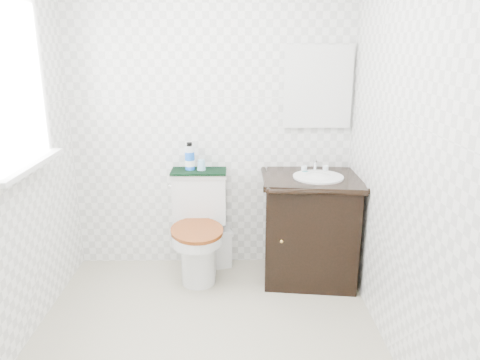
{
  "coord_description": "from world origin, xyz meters",
  "views": [
    {
      "loc": [
        0.18,
        -2.42,
        1.77
      ],
      "look_at": [
        0.22,
        0.75,
        0.84
      ],
      "focal_mm": 35.0,
      "sensor_mm": 36.0,
      "label": 1
    }
  ],
  "objects_px": {
    "vanity": "(311,225)",
    "toilet": "(199,232)",
    "trash_bin": "(218,248)",
    "mouthwash_bottle": "(190,157)",
    "cup": "(201,165)"
  },
  "relations": [
    {
      "from": "trash_bin",
      "to": "vanity",
      "type": "bearing_deg",
      "value": -15.26
    },
    {
      "from": "toilet",
      "to": "vanity",
      "type": "relative_size",
      "value": 0.87
    },
    {
      "from": "toilet",
      "to": "trash_bin",
      "type": "bearing_deg",
      "value": 42.66
    },
    {
      "from": "vanity",
      "to": "trash_bin",
      "type": "relative_size",
      "value": 2.98
    },
    {
      "from": "trash_bin",
      "to": "mouthwash_bottle",
      "type": "height_order",
      "value": "mouthwash_bottle"
    },
    {
      "from": "toilet",
      "to": "vanity",
      "type": "distance_m",
      "value": 0.87
    },
    {
      "from": "trash_bin",
      "to": "cup",
      "type": "bearing_deg",
      "value": -177.97
    },
    {
      "from": "mouthwash_bottle",
      "to": "cup",
      "type": "height_order",
      "value": "mouthwash_bottle"
    },
    {
      "from": "toilet",
      "to": "vanity",
      "type": "xyz_separation_m",
      "value": [
        0.86,
        -0.06,
        0.08
      ]
    },
    {
      "from": "mouthwash_bottle",
      "to": "cup",
      "type": "relative_size",
      "value": 2.62
    },
    {
      "from": "cup",
      "to": "mouthwash_bottle",
      "type": "bearing_deg",
      "value": 169.51
    },
    {
      "from": "vanity",
      "to": "toilet",
      "type": "bearing_deg",
      "value": 175.76
    },
    {
      "from": "trash_bin",
      "to": "mouthwash_bottle",
      "type": "distance_m",
      "value": 0.79
    },
    {
      "from": "vanity",
      "to": "mouthwash_bottle",
      "type": "xyz_separation_m",
      "value": [
        -0.93,
        0.21,
        0.49
      ]
    },
    {
      "from": "trash_bin",
      "to": "toilet",
      "type": "bearing_deg",
      "value": -137.34
    }
  ]
}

